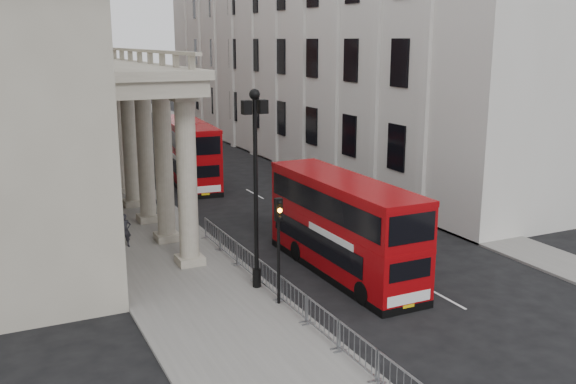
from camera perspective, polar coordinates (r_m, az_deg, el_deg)
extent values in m
plane|color=black|center=(24.49, 2.26, -11.56)|extent=(260.00, 260.00, 0.00)
cube|color=slate|center=(51.19, -16.73, 1.24)|extent=(6.00, 140.00, 0.12)
cube|color=slate|center=(56.02, 0.15, 2.83)|extent=(3.00, 140.00, 0.12)
cube|color=slate|center=(51.70, -13.51, 1.57)|extent=(0.20, 140.00, 0.14)
cube|color=beige|center=(58.02, 1.57, 15.53)|extent=(8.00, 55.00, 25.00)
cube|color=#60605E|center=(112.97, -17.47, 9.57)|extent=(8.00, 8.00, 8.00)
cylinder|color=black|center=(27.38, -2.79, -7.61)|extent=(0.36, 0.36, 0.80)
cylinder|color=black|center=(26.31, -2.88, -0.27)|extent=(0.18, 0.18, 8.00)
sphere|color=black|center=(25.65, -2.99, 8.66)|extent=(0.44, 0.44, 0.44)
cube|color=black|center=(25.83, -2.26, 7.59)|extent=(0.35, 0.35, 0.55)
cube|color=black|center=(25.56, -3.71, 7.51)|extent=(0.35, 0.35, 0.55)
cylinder|color=black|center=(41.96, -11.33, -0.39)|extent=(0.36, 0.36, 0.80)
cylinder|color=black|center=(41.27, -11.56, 4.47)|extent=(0.18, 0.18, 8.00)
sphere|color=black|center=(40.85, -11.83, 10.16)|extent=(0.44, 0.44, 0.44)
cube|color=black|center=(40.97, -11.32, 9.49)|extent=(0.35, 0.35, 0.55)
cube|color=black|center=(40.80, -12.28, 9.43)|extent=(0.35, 0.35, 0.55)
cylinder|color=black|center=(57.30, -15.37, 3.05)|extent=(0.36, 0.36, 0.80)
cylinder|color=black|center=(56.80, -15.59, 6.63)|extent=(0.18, 0.18, 8.00)
sphere|color=black|center=(56.50, -15.86, 10.75)|extent=(0.44, 0.44, 0.44)
cube|color=black|center=(56.58, -15.47, 10.27)|extent=(0.35, 0.35, 0.55)
cube|color=black|center=(56.46, -16.18, 10.22)|extent=(0.35, 0.35, 0.55)
cylinder|color=black|center=(25.25, -0.84, -6.30)|extent=(0.12, 0.12, 3.40)
cube|color=black|center=(24.61, -0.86, -1.58)|extent=(0.28, 0.22, 0.90)
sphere|color=black|center=(24.42, -0.73, -0.97)|extent=(0.18, 0.18, 0.18)
sphere|color=orange|center=(24.49, -0.73, -1.65)|extent=(0.18, 0.18, 0.18)
sphere|color=black|center=(24.57, -0.73, -2.33)|extent=(0.18, 0.18, 0.18)
cube|color=gray|center=(21.20, 6.17, -13.79)|extent=(0.50, 2.30, 1.10)
cube|color=gray|center=(23.02, 3.04, -11.43)|extent=(0.50, 2.30, 1.10)
cube|color=gray|center=(24.92, 0.42, -9.40)|extent=(0.50, 2.30, 1.10)
cube|color=gray|center=(26.90, -1.80, -7.65)|extent=(0.50, 2.30, 1.10)
cube|color=gray|center=(28.94, -3.70, -6.13)|extent=(0.50, 2.30, 1.10)
cube|color=gray|center=(31.02, -5.33, -4.81)|extent=(0.50, 2.30, 1.10)
cube|color=gray|center=(33.13, -6.75, -3.65)|extent=(0.50, 2.30, 1.10)
cube|color=#94060A|center=(29.12, 4.87, -4.73)|extent=(2.44, 10.07, 1.92)
cube|color=#94060A|center=(28.56, 4.95, -0.94)|extent=(2.44, 10.07, 1.68)
cube|color=#94060A|center=(28.34, 4.98, 0.93)|extent=(2.48, 10.11, 0.24)
cube|color=black|center=(29.49, 4.82, -6.81)|extent=(2.46, 10.07, 0.34)
cube|color=black|center=(29.04, 4.88, -4.28)|extent=(2.49, 8.15, 0.96)
cube|color=black|center=(28.54, 4.95, -0.76)|extent=(2.50, 9.49, 1.05)
cube|color=white|center=(25.44, 10.68, -9.27)|extent=(2.01, 0.07, 0.43)
cube|color=yellow|center=(25.56, 10.66, -9.93)|extent=(0.53, 0.04, 0.12)
cylinder|color=black|center=(26.07, 6.72, -8.90)|extent=(0.31, 0.96, 0.96)
cylinder|color=black|center=(27.23, 10.61, -8.05)|extent=(0.31, 0.96, 0.96)
cylinder|color=black|center=(30.83, 0.87, -5.24)|extent=(0.31, 0.96, 0.96)
cylinder|color=black|center=(31.81, 4.36, -4.68)|extent=(0.31, 0.96, 0.96)
cube|color=#96060A|center=(47.76, -8.82, 2.39)|extent=(3.43, 10.64, 1.99)
cube|color=#96060A|center=(47.41, -8.91, 4.84)|extent=(3.43, 10.64, 1.74)
cube|color=#96060A|center=(47.27, -8.96, 6.04)|extent=(3.47, 10.69, 0.25)
cube|color=black|center=(47.99, -8.77, 1.02)|extent=(3.45, 10.65, 0.35)
cube|color=black|center=(47.71, -8.83, 2.68)|extent=(3.31, 8.67, 1.00)
cube|color=black|center=(47.40, -8.92, 4.96)|extent=(3.43, 10.05, 1.10)
cube|color=white|center=(42.90, -7.36, 0.24)|extent=(2.09, 0.25, 0.45)
cube|color=yellow|center=(42.97, -7.34, -0.19)|extent=(0.55, 0.09, 0.13)
cylinder|color=black|center=(44.22, -9.24, 0.37)|extent=(0.41, 1.02, 1.00)
cylinder|color=black|center=(44.69, -6.41, 0.60)|extent=(0.41, 1.02, 1.00)
cylinder|color=black|center=(50.07, -10.62, 1.84)|extent=(0.41, 1.02, 1.00)
cylinder|color=black|center=(50.49, -8.11, 2.03)|extent=(0.41, 1.02, 1.00)
imported|color=black|center=(33.33, -14.30, -3.33)|extent=(0.66, 0.46, 1.71)
imported|color=black|center=(41.42, -17.58, -0.24)|extent=(0.97, 0.81, 1.79)
imported|color=black|center=(37.81, -12.02, -1.21)|extent=(0.99, 0.81, 1.74)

